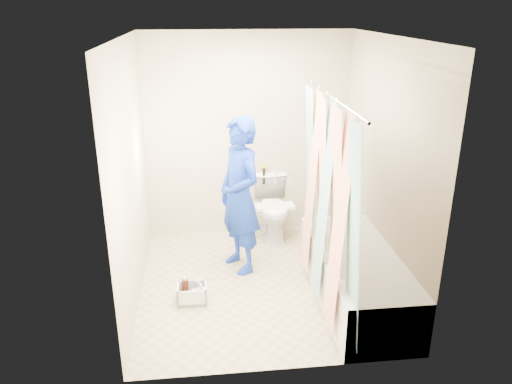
{
  "coord_description": "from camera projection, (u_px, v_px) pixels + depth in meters",
  "views": [
    {
      "loc": [
        -0.55,
        -4.39,
        2.67
      ],
      "look_at": [
        -0.02,
        0.25,
        0.89
      ],
      "focal_mm": 35.0,
      "sensor_mm": 36.0,
      "label": 1
    }
  ],
  "objects": [
    {
      "name": "wall_right",
      "position": [
        385.0,
        166.0,
        4.79
      ],
      "size": [
        0.02,
        2.6,
        2.4
      ],
      "primitive_type": "cube",
      "color": "#BAB18F",
      "rests_on": "ground"
    },
    {
      "name": "wall_front",
      "position": [
        284.0,
        229.0,
        3.45
      ],
      "size": [
        2.4,
        0.02,
        2.4
      ],
      "primitive_type": "cube",
      "color": "#BAB18F",
      "rests_on": "ground"
    },
    {
      "name": "tank_internals",
      "position": [
        267.0,
        174.0,
        6.03
      ],
      "size": [
        0.18,
        0.06,
        0.24
      ],
      "color": "black",
      "rests_on": "toilet"
    },
    {
      "name": "wall_back",
      "position": [
        248.0,
        136.0,
        5.87
      ],
      "size": [
        2.4,
        0.02,
        2.4
      ],
      "primitive_type": "cube",
      "color": "#BAB18F",
      "rests_on": "ground"
    },
    {
      "name": "curtain_rod",
      "position": [
        331.0,
        97.0,
        4.05
      ],
      "size": [
        0.02,
        1.9,
        0.02
      ],
      "primitive_type": "cylinder",
      "rotation": [
        1.57,
        0.0,
        0.0
      ],
      "color": "silver",
      "rests_on": "wall_back"
    },
    {
      "name": "toilet",
      "position": [
        273.0,
        208.0,
        5.98
      ],
      "size": [
        0.44,
        0.74,
        0.74
      ],
      "primitive_type": "imported",
      "rotation": [
        0.0,
        0.0,
        0.03
      ],
      "color": "white",
      "rests_on": "ground"
    },
    {
      "name": "plumber",
      "position": [
        240.0,
        196.0,
        5.09
      ],
      "size": [
        0.61,
        0.71,
        1.64
      ],
      "primitive_type": "imported",
      "rotation": [
        0.0,
        0.0,
        -1.12
      ],
      "color": "navy",
      "rests_on": "ground"
    },
    {
      "name": "floor",
      "position": [
        261.0,
        282.0,
        5.09
      ],
      "size": [
        2.6,
        2.6,
        0.0
      ],
      "primitive_type": "plane",
      "color": "tan",
      "rests_on": "ground"
    },
    {
      "name": "ceiling",
      "position": [
        262.0,
        37.0,
        4.23
      ],
      "size": [
        2.4,
        2.6,
        0.02
      ],
      "primitive_type": "cube",
      "color": "white",
      "rests_on": "wall_back"
    },
    {
      "name": "shower_curtain",
      "position": [
        326.0,
        203.0,
        4.38
      ],
      "size": [
        0.06,
        1.75,
        1.8
      ],
      "primitive_type": "cube",
      "color": "white",
      "rests_on": "curtain_rod"
    },
    {
      "name": "wall_left",
      "position": [
        131.0,
        175.0,
        4.53
      ],
      "size": [
        0.02,
        2.6,
        2.4
      ],
      "primitive_type": "cube",
      "color": "#BAB18F",
      "rests_on": "ground"
    },
    {
      "name": "tank_lid",
      "position": [
        275.0,
        206.0,
        5.85
      ],
      "size": [
        0.46,
        0.21,
        0.03
      ],
      "primitive_type": "cube",
      "rotation": [
        0.0,
        0.0,
        0.03
      ],
      "color": "white",
      "rests_on": "toilet"
    },
    {
      "name": "bathtub",
      "position": [
        356.0,
        276.0,
        4.69
      ],
      "size": [
        0.7,
        1.75,
        0.5
      ],
      "color": "silver",
      "rests_on": "ground"
    },
    {
      "name": "cleaning_caddy",
      "position": [
        193.0,
        294.0,
        4.74
      ],
      "size": [
        0.28,
        0.23,
        0.21
      ],
      "rotation": [
        0.0,
        0.0,
        -0.02
      ],
      "color": "silver",
      "rests_on": "ground"
    }
  ]
}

